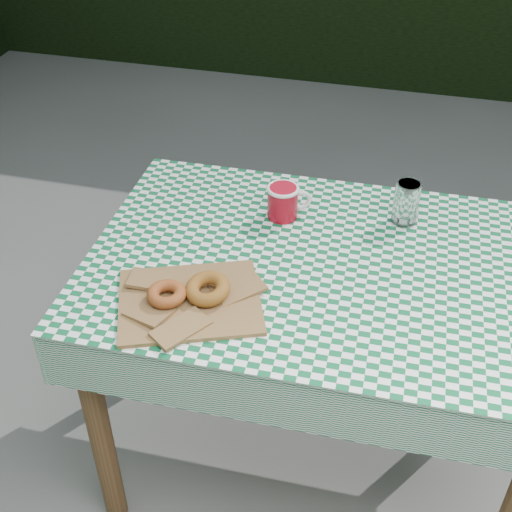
% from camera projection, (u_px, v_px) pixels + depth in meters
% --- Properties ---
extents(ground, '(60.00, 60.00, 0.00)m').
position_uv_depth(ground, '(368.00, 489.00, 2.01)').
color(ground, '#585853').
rests_on(ground, ground).
extents(table, '(1.15, 0.78, 0.75)m').
position_uv_depth(table, '(316.00, 371.00, 1.88)').
color(table, '#54361D').
rests_on(table, ground).
extents(tablecloth, '(1.17, 0.80, 0.01)m').
position_uv_depth(tablecloth, '(325.00, 265.00, 1.65)').
color(tablecloth, '#0D5730').
rests_on(tablecloth, table).
extents(paper_bag, '(0.39, 0.35, 0.02)m').
position_uv_depth(paper_bag, '(190.00, 300.00, 1.53)').
color(paper_bag, brown).
rests_on(paper_bag, tablecloth).
extents(bagel_front, '(0.09, 0.09, 0.03)m').
position_uv_depth(bagel_front, '(166.00, 294.00, 1.51)').
color(bagel_front, '#94431E').
rests_on(bagel_front, paper_bag).
extents(bagel_back, '(0.14, 0.14, 0.03)m').
position_uv_depth(bagel_back, '(207.00, 289.00, 1.52)').
color(bagel_back, brown).
rests_on(bagel_back, paper_bag).
extents(coffee_mug, '(0.21, 0.21, 0.09)m').
position_uv_depth(coffee_mug, '(283.00, 202.00, 1.78)').
color(coffee_mug, '#9F0A1A').
rests_on(coffee_mug, tablecloth).
extents(drinking_glass, '(0.08, 0.08, 0.12)m').
position_uv_depth(drinking_glass, '(406.00, 203.00, 1.75)').
color(drinking_glass, white).
rests_on(drinking_glass, tablecloth).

